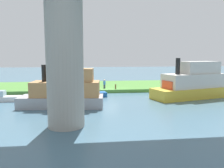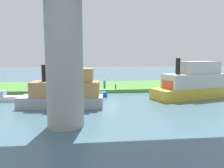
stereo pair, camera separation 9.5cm
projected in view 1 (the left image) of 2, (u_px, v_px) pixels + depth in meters
name	position (u px, v px, depth m)	size (l,w,h in m)	color
ground_plane	(110.00, 93.00, 33.30)	(160.00, 160.00, 0.00)	#476B7F
grassy_bank	(106.00, 86.00, 39.18)	(80.00, 12.00, 0.50)	#4C8438
bridge_pylon	(65.00, 58.00, 17.02)	(2.83, 2.83, 10.64)	#9E998E
person_on_bank	(104.00, 84.00, 34.86)	(0.40, 0.40, 1.39)	#2D334C
mooring_post	(116.00, 87.00, 34.05)	(0.20, 0.20, 0.72)	brown
motorboat_red	(192.00, 83.00, 29.49)	(10.79, 6.07, 5.24)	gold
riverboat_paddlewheel	(91.00, 94.00, 30.07)	(4.20, 2.20, 1.33)	#195199
skiff_small	(64.00, 91.00, 24.15)	(9.20, 3.85, 4.57)	#99999E
motorboat_white	(2.00, 97.00, 27.31)	(3.97, 1.45, 1.32)	white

